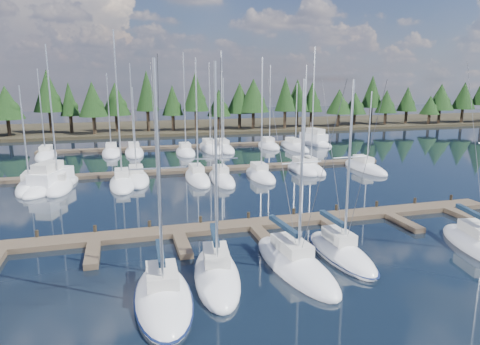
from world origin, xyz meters
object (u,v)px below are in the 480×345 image
object	(u,v)px
main_dock	(254,227)
front_sailboat_3	(295,264)
front_sailboat_4	(341,253)
front_sailboat_5	(480,245)
front_sailboat_1	(163,297)
motor_yacht_left	(52,184)
motor_yacht_right	(314,141)
front_sailboat_2	(217,274)

from	to	relation	value
main_dock	front_sailboat_3	world-z (taller)	front_sailboat_3
front_sailboat_4	front_sailboat_5	bearing A→B (deg)	-8.27
front_sailboat_1	motor_yacht_left	distance (m)	29.16
front_sailboat_1	front_sailboat_4	size ratio (longest dim) A/B	1.08
front_sailboat_5	motor_yacht_right	world-z (taller)	front_sailboat_5
front_sailboat_5	motor_yacht_left	distance (m)	40.78
front_sailboat_3	motor_yacht_right	size ratio (longest dim) A/B	1.24
main_dock	front_sailboat_2	bearing A→B (deg)	-122.02
front_sailboat_2	front_sailboat_5	size ratio (longest dim) A/B	0.97
main_dock	front_sailboat_4	world-z (taller)	front_sailboat_4
front_sailboat_2	front_sailboat_3	bearing A→B (deg)	1.55
front_sailboat_2	front_sailboat_3	xyz separation A→B (m)	(5.01, 0.14, -0.02)
front_sailboat_2	front_sailboat_5	world-z (taller)	front_sailboat_5
front_sailboat_2	front_sailboat_4	size ratio (longest dim) A/B	1.08
front_sailboat_3	motor_yacht_right	bearing A→B (deg)	63.58
motor_yacht_left	motor_yacht_right	distance (m)	46.59
front_sailboat_1	front_sailboat_3	world-z (taller)	front_sailboat_1
front_sailboat_5	motor_yacht_left	xyz separation A→B (m)	(-31.16, 26.32, 0.24)
front_sailboat_1	front_sailboat_2	bearing A→B (deg)	29.38
main_dock	front_sailboat_1	size ratio (longest dim) A/B	3.30
main_dock	front_sailboat_1	distance (m)	12.40
motor_yacht_right	motor_yacht_left	bearing A→B (deg)	-152.03
front_sailboat_5	front_sailboat_4	bearing A→B (deg)	171.73
front_sailboat_1	motor_yacht_right	world-z (taller)	front_sailboat_1
front_sailboat_1	front_sailboat_5	xyz separation A→B (m)	(21.95, 1.35, 0.01)
front_sailboat_4	front_sailboat_5	world-z (taller)	front_sailboat_5
front_sailboat_2	front_sailboat_3	world-z (taller)	front_sailboat_2
front_sailboat_1	front_sailboat_2	size ratio (longest dim) A/B	1.00
motor_yacht_left	motor_yacht_right	size ratio (longest dim) A/B	1.01
front_sailboat_1	front_sailboat_3	xyz separation A→B (m)	(8.34, 2.01, -0.00)
front_sailboat_2	motor_yacht_right	world-z (taller)	front_sailboat_2
motor_yacht_right	front_sailboat_3	bearing A→B (deg)	-116.42
front_sailboat_3	front_sailboat_4	size ratio (longest dim) A/B	1.00
front_sailboat_4	front_sailboat_5	distance (m)	10.06
front_sailboat_4	front_sailboat_3	bearing A→B (deg)	-167.73
front_sailboat_2	motor_yacht_right	xyz separation A→B (m)	(28.61, 47.64, 0.23)
front_sailboat_2	motor_yacht_right	size ratio (longest dim) A/B	1.33
motor_yacht_right	front_sailboat_4	bearing A→B (deg)	-113.13
front_sailboat_2	motor_yacht_right	bearing A→B (deg)	59.01
front_sailboat_3	front_sailboat_5	size ratio (longest dim) A/B	0.91
front_sailboat_1	motor_yacht_right	distance (m)	58.92
front_sailboat_1	main_dock	bearing A→B (deg)	49.50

